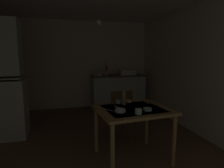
# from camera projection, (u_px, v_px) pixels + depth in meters

# --- Properties ---
(ground_plane) EXTENTS (5.38, 5.38, 0.00)m
(ground_plane) POSITION_uv_depth(u_px,v_px,m) (92.00, 138.00, 3.46)
(ground_plane) COLOR brown
(wall_back) EXTENTS (4.05, 0.10, 2.44)m
(wall_back) POSITION_uv_depth(u_px,v_px,m) (79.00, 65.00, 5.42)
(wall_back) COLOR beige
(wall_back) RESTS_ON ground
(wall_right) EXTENTS (0.10, 4.48, 2.44)m
(wall_right) POSITION_uv_depth(u_px,v_px,m) (192.00, 69.00, 3.78)
(wall_right) COLOR beige
(wall_right) RESTS_ON ground
(hutch_cabinet) EXTENTS (0.82, 0.54, 2.11)m
(hutch_cabinet) POSITION_uv_depth(u_px,v_px,m) (0.00, 84.00, 3.37)
(hutch_cabinet) COLOR #AEB8A3
(hutch_cabinet) RESTS_ON ground
(counter_cabinet) EXTENTS (1.49, 0.64, 0.93)m
(counter_cabinet) POSITION_uv_depth(u_px,v_px,m) (118.00, 91.00, 5.44)
(counter_cabinet) COLOR #AEB8A3
(counter_cabinet) RESTS_ON ground
(sink_basin) EXTENTS (0.44, 0.34, 0.15)m
(sink_basin) POSITION_uv_depth(u_px,v_px,m) (127.00, 72.00, 5.43)
(sink_basin) COLOR silver
(sink_basin) RESTS_ON counter_cabinet
(hand_pump) EXTENTS (0.05, 0.27, 0.39)m
(hand_pump) POSITION_uv_depth(u_px,v_px,m) (106.00, 69.00, 5.31)
(hand_pump) COLOR #B21E19
(hand_pump) RESTS_ON counter_cabinet
(mixing_bowl_counter) EXTENTS (0.28, 0.28, 0.09)m
(mixing_bowl_counter) POSITION_uv_depth(u_px,v_px,m) (98.00, 74.00, 5.17)
(mixing_bowl_counter) COLOR tan
(mixing_bowl_counter) RESTS_ON counter_cabinet
(stoneware_crock) EXTENTS (0.10, 0.10, 0.12)m
(stoneware_crock) POSITION_uv_depth(u_px,v_px,m) (106.00, 73.00, 5.25)
(stoneware_crock) COLOR beige
(stoneware_crock) RESTS_ON counter_cabinet
(dining_table) EXTENTS (1.07, 0.93, 0.75)m
(dining_table) POSITION_uv_depth(u_px,v_px,m) (133.00, 115.00, 2.70)
(dining_table) COLOR olive
(dining_table) RESTS_ON ground
(chair_far_side) EXTENTS (0.43, 0.43, 0.90)m
(chair_far_side) POSITION_uv_depth(u_px,v_px,m) (119.00, 114.00, 3.35)
(chair_far_side) COLOR #50371A
(chair_far_side) RESTS_ON ground
(serving_bowl_wide) EXTENTS (0.14, 0.14, 0.04)m
(serving_bowl_wide) POSITION_uv_depth(u_px,v_px,m) (120.00, 110.00, 2.50)
(serving_bowl_wide) COLOR white
(serving_bowl_wide) RESTS_ON dining_table
(soup_bowl_small) EXTENTS (0.12, 0.12, 0.04)m
(soup_bowl_small) POSITION_uv_depth(u_px,v_px,m) (147.00, 109.00, 2.57)
(soup_bowl_small) COLOR #ADD1C1
(soup_bowl_small) RESTS_ON dining_table
(sauce_dish) EXTENTS (0.11, 0.11, 0.03)m
(sauce_dish) POSITION_uv_depth(u_px,v_px,m) (128.00, 101.00, 3.03)
(sauce_dish) COLOR beige
(sauce_dish) RESTS_ON dining_table
(teacup_cream) EXTENTS (0.09, 0.09, 0.07)m
(teacup_cream) POSITION_uv_depth(u_px,v_px,m) (138.00, 111.00, 2.41)
(teacup_cream) COLOR #ADD1C1
(teacup_cream) RESTS_ON dining_table
(mug_dark) EXTENTS (0.08, 0.08, 0.06)m
(mug_dark) POSITION_uv_depth(u_px,v_px,m) (119.00, 102.00, 2.95)
(mug_dark) COLOR #ADD1C1
(mug_dark) RESTS_ON dining_table
(glass_bottle) EXTENTS (0.07, 0.07, 0.28)m
(glass_bottle) POSITION_uv_depth(u_px,v_px,m) (124.00, 97.00, 2.86)
(glass_bottle) COLOR olive
(glass_bottle) RESTS_ON dining_table
(table_knife) EXTENTS (0.12, 0.18, 0.00)m
(table_knife) POSITION_uv_depth(u_px,v_px,m) (108.00, 110.00, 2.61)
(table_knife) COLOR silver
(table_knife) RESTS_ON dining_table
(teaspoon_near_bowl) EXTENTS (0.03, 0.14, 0.00)m
(teaspoon_near_bowl) POSITION_uv_depth(u_px,v_px,m) (115.00, 106.00, 2.79)
(teaspoon_near_bowl) COLOR beige
(teaspoon_near_bowl) RESTS_ON dining_table
(teaspoon_by_cup) EXTENTS (0.03, 0.15, 0.00)m
(teaspoon_by_cup) POSITION_uv_depth(u_px,v_px,m) (147.00, 103.00, 2.99)
(teaspoon_by_cup) COLOR beige
(teaspoon_by_cup) RESTS_ON dining_table
(pendant_bulb) EXTENTS (0.08, 0.08, 0.08)m
(pendant_bulb) POSITION_uv_depth(u_px,v_px,m) (99.00, 22.00, 3.15)
(pendant_bulb) COLOR #F9EFCC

